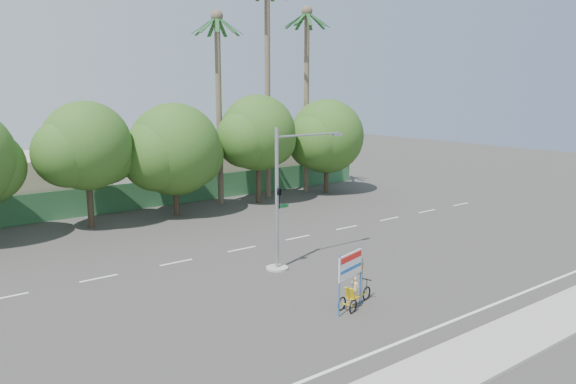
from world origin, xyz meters
TOP-DOWN VIEW (x-y plane):
  - ground at (0.00, 0.00)m, footprint 120.00×120.00m
  - sidewalk_near at (0.00, -7.50)m, footprint 50.00×2.40m
  - fence at (0.00, 21.50)m, footprint 38.00×0.08m
  - building_left at (-10.00, 26.00)m, footprint 12.00×8.00m
  - building_right at (8.00, 26.00)m, footprint 14.00×8.00m
  - tree_left at (-7.05, 18.00)m, footprint 6.66×5.60m
  - tree_center at (-1.05, 18.00)m, footprint 7.62×6.40m
  - tree_right at (5.95, 18.00)m, footprint 6.90×5.80m
  - tree_far_right at (12.95, 18.00)m, footprint 7.38×6.20m
  - palm_tall at (8.00, 19.50)m, footprint 3.73×3.79m
  - palm_mid at (12.00, 19.50)m, footprint 3.73×3.79m
  - palm_short at (3.50, 19.50)m, footprint 3.73×3.79m
  - traffic_signal at (-2.20, 3.98)m, footprint 4.72×1.10m
  - trike_billboard at (-3.01, -1.91)m, footprint 2.50×0.99m

SIDE VIEW (x-z plane):
  - ground at x=0.00m, z-range 0.00..0.00m
  - sidewalk_near at x=0.00m, z-range 0.00..0.12m
  - fence at x=0.00m, z-range 0.00..2.00m
  - trike_billboard at x=-3.01m, z-range -0.25..2.28m
  - building_right at x=8.00m, z-range 0.00..3.60m
  - building_left at x=-10.00m, z-range 0.00..4.00m
  - traffic_signal at x=-2.20m, z-range -0.58..6.42m
  - tree_center at x=-1.05m, z-range 0.54..8.39m
  - tree_far_right at x=12.95m, z-range 0.68..8.61m
  - tree_left at x=-7.05m, z-range 1.02..9.09m
  - tree_right at x=5.95m, z-range 1.06..9.42m
  - palm_short at x=3.50m, z-range 1.64..16.09m
  - palm_mid at x=12.00m, z-range 1.67..17.12m
  - palm_tall at x=8.00m, z-range 1.74..19.19m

